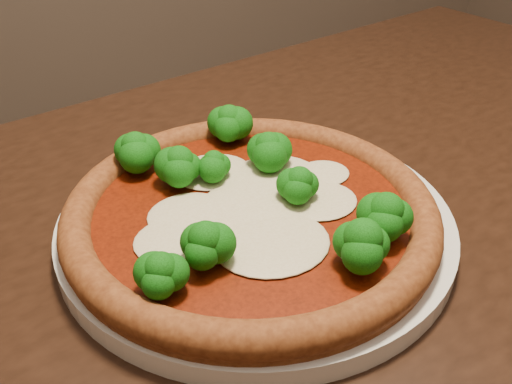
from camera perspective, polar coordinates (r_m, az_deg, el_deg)
name	(u,v)px	position (r m, az deg, el deg)	size (l,w,h in m)	color
dining_table	(301,298)	(0.58, 4.52, -10.55)	(1.46, 1.00, 0.75)	black
plate	(256,222)	(0.50, 0.00, -2.98)	(0.34, 0.34, 0.02)	silver
pizza	(251,207)	(0.47, -0.54, -1.56)	(0.31, 0.31, 0.06)	brown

